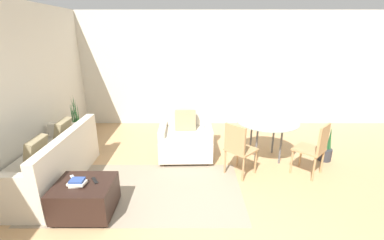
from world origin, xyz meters
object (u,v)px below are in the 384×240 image
Objects in this scene: book_stack at (76,183)px; dining_chair_near_right at (315,146)px; potted_plant_small at (325,150)px; couch at (50,166)px; armchair at (185,138)px; ottoman at (85,197)px; potted_plant at (77,135)px; tv_remote_primary at (94,181)px; dining_table at (266,125)px; tv_remote_secondary at (72,178)px; dining_chair_near_left at (238,146)px.

book_stack is 0.25× the size of dining_chair_near_right.
dining_chair_near_right is 0.79m from potted_plant_small.
armchair reaches higher than couch.
ottoman is 2.28m from potted_plant.
potted_plant_small is at bearing 21.37° from ottoman.
couch reaches higher than ottoman.
dining_table is at bearing 30.18° from tv_remote_primary.
book_stack is 4.19m from potted_plant_small.
potted_plant_small is (3.70, 1.43, -0.25)m from tv_remote_primary.
tv_remote_secondary is at bearing 169.38° from tv_remote_primary.
dining_chair_near_right reaches higher than book_stack.
tv_remote_secondary is 0.17× the size of dining_chair_near_right.
dining_chair_near_left is (3.08, -1.11, 0.25)m from potted_plant.
tv_remote_secondary is at bearing -68.06° from potted_plant.
book_stack reaches higher than tv_remote_secondary.
potted_plant is at bearing 165.59° from dining_chair_near_right.
tv_remote_secondary is at bearing -159.87° from dining_chair_near_left.
couch is 1.74× the size of dining_table.
book_stack is 2.39m from dining_chair_near_left.
book_stack is at bearing -158.36° from potted_plant_small.
armchair is 2.08m from ottoman.
potted_plant_small is (4.65, 0.76, -0.10)m from couch.
couch is at bearing -166.66° from dining_table.
dining_chair_near_right is at bearing -18.34° from armchair.
couch is 3.66m from dining_table.
dining_chair_near_right is (3.40, 1.00, 0.03)m from book_stack.
dining_chair_near_left is at bearing 4.35° from couch.
couch is 0.90m from tv_remote_secondary.
couch is 1.17m from tv_remote_primary.
dining_chair_near_left is at bearing -135.00° from dining_table.
couch is at bearing -176.94° from dining_chair_near_right.
tv_remote_primary is at bearing -158.83° from potted_plant_small.
tv_remote_primary is 3.02m from dining_table.
ottoman is 3.18m from dining_table.
couch is at bearing -156.03° from armchair.
book_stack is at bearing -52.59° from tv_remote_secondary.
couch is at bearing 135.94° from tv_remote_secondary.
couch is 2.68× the size of ottoman.
book_stack reaches higher than ottoman.
tv_remote_secondary is at bearing 146.06° from ottoman.
ottoman is 4.11m from potted_plant_small.
tv_remote_primary is 2.18m from dining_chair_near_left.
potted_plant reaches higher than book_stack.
potted_plant is 3.75m from dining_table.
armchair is 1.09× the size of dining_chair_near_right.
dining_table is at bearing 135.00° from dining_chair_near_right.
armchair reaches higher than dining_table.
potted_plant_small is at bearing -4.21° from dining_table.
dining_table reaches higher than tv_remote_primary.
book_stack is 1.42× the size of tv_remote_secondary.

